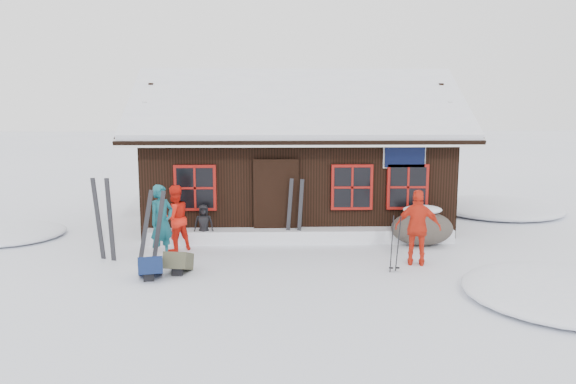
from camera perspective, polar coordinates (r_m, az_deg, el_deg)
name	(u,v)px	position (r m, az deg, el deg)	size (l,w,h in m)	color
ground	(234,269)	(11.88, -5.50, -7.76)	(120.00, 120.00, 0.00)	white
mountain_hut	(296,167)	(16.45, 0.78, 2.56)	(8.90, 6.09, 4.42)	black
snow_drift	(300,235)	(14.00, 1.24, -4.40)	(7.60, 0.60, 0.35)	white
snow_mounds	(307,246)	(13.68, 1.97, -5.48)	(20.60, 13.20, 0.48)	white
skier_teal	(162,222)	(12.63, -12.71, -3.03)	(0.61, 0.40, 1.67)	#145661
skier_orange_left	(175,218)	(13.32, -11.45, -2.62)	(0.75, 0.59, 1.55)	red
skier_orange_right	(418,228)	(12.22, 13.07, -3.55)	(0.95, 0.40, 1.62)	red
skier_crouched	(204,224)	(13.90, -8.56, -3.26)	(0.48, 0.31, 0.98)	black
boulder	(422,227)	(14.05, 13.44, -3.47)	(1.51, 1.13, 0.87)	#504940
ski_pair_left	(152,228)	(12.35, -13.66, -3.58)	(0.66, 0.19, 1.65)	black
ski_pair_mid	(104,220)	(12.95, -18.17, -2.74)	(0.52, 0.22, 1.87)	black
ski_pair_right	(295,212)	(13.74, 0.70, -2.08)	(0.47, 0.17, 1.66)	black
ski_poles	(395,245)	(11.69, 10.81, -5.30)	(0.22, 0.11, 1.21)	black
backpack_blue	(150,270)	(11.48, -13.81, -7.72)	(0.46, 0.62, 0.33)	#101E47
backpack_olive	(179,265)	(11.70, -11.06, -7.29)	(0.47, 0.62, 0.34)	#444431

